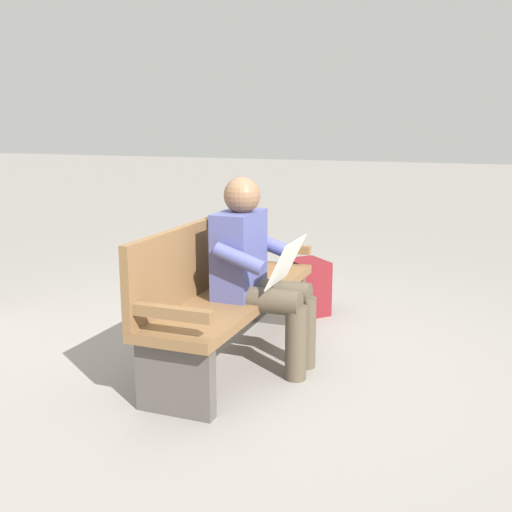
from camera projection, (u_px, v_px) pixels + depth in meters
The scene contains 4 objects.
ground_plane at pixel (235, 360), 3.99m from camera, with size 40.00×40.00×0.00m, color gray.
bench_near at pixel (225, 290), 3.91m from camera, with size 1.80×0.49×0.90m.
person_seated at pixel (256, 268), 3.75m from camera, with size 0.57×0.58×1.18m.
backpack at pixel (307, 287), 4.91m from camera, with size 0.40×0.40×0.43m.
Camera 1 is at (3.47, 1.44, 1.51)m, focal length 43.57 mm.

